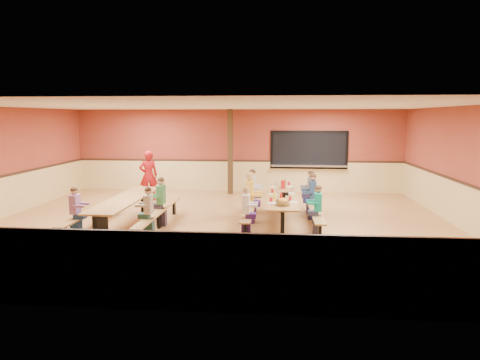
{
  "coord_description": "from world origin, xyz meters",
  "views": [
    {
      "loc": [
        1.44,
        -10.62,
        2.73
      ],
      "look_at": [
        0.52,
        0.01,
        1.15
      ],
      "focal_mm": 32.0,
      "sensor_mm": 36.0,
      "label": 1
    }
  ],
  "objects": [
    {
      "name": "structural_post",
      "position": [
        -0.2,
        4.4,
        1.5
      ],
      "size": [
        0.18,
        0.18,
        3.0
      ],
      "primitive_type": "cube",
      "color": "#332311",
      "rests_on": "ground"
    },
    {
      "name": "place_settings",
      "position": [
        1.58,
        0.2,
        0.8
      ],
      "size": [
        0.65,
        3.3,
        0.11
      ],
      "primitive_type": null,
      "color": "beige",
      "rests_on": "cafeteria_table_main"
    },
    {
      "name": "napkin_dispenser",
      "position": [
        1.61,
        -0.11,
        0.8
      ],
      "size": [
        0.1,
        0.14,
        0.13
      ],
      "primitive_type": "cube",
      "color": "black",
      "rests_on": "cafeteria_table_main"
    },
    {
      "name": "seated_child_grey_left",
      "position": [
        0.76,
        1.39,
        0.62
      ],
      "size": [
        0.38,
        0.31,
        1.24
      ],
      "primitive_type": null,
      "color": "silver",
      "rests_on": "ground"
    },
    {
      "name": "seated_child_teal_right",
      "position": [
        2.41,
        -0.74,
        0.57
      ],
      "size": [
        0.34,
        0.28,
        1.14
      ],
      "primitive_type": null,
      "color": "#109A82",
      "rests_on": "ground"
    },
    {
      "name": "punch_pitcher",
      "position": [
        1.64,
        1.29,
        0.85
      ],
      "size": [
        0.16,
        0.16,
        0.22
      ],
      "primitive_type": "cylinder",
      "color": "#AD1719",
      "rests_on": "cafeteria_table_main"
    },
    {
      "name": "kitchen_pass_through",
      "position": [
        2.6,
        4.96,
        1.49
      ],
      "size": [
        2.78,
        0.28,
        1.38
      ],
      "color": "black",
      "rests_on": "ground"
    },
    {
      "name": "seated_adult_yellow",
      "position": [
        0.76,
        0.22,
        0.65
      ],
      "size": [
        0.42,
        0.34,
        1.31
      ],
      "primitive_type": null,
      "color": "yellow",
      "rests_on": "ground"
    },
    {
      "name": "seated_child_green_sec",
      "position": [
        -1.44,
        -0.29,
        0.61
      ],
      "size": [
        0.37,
        0.31,
        1.22
      ],
      "primitive_type": null,
      "color": "#387843",
      "rests_on": "ground"
    },
    {
      "name": "table_paddle",
      "position": [
        1.67,
        0.26,
        0.88
      ],
      "size": [
        0.16,
        0.16,
        0.56
      ],
      "color": "black",
      "rests_on": "cafeteria_table_main"
    },
    {
      "name": "seated_child_char_right",
      "position": [
        2.41,
        1.44,
        0.61
      ],
      "size": [
        0.37,
        0.3,
        1.21
      ],
      "primitive_type": null,
      "color": "#555761",
      "rests_on": "ground"
    },
    {
      "name": "seated_child_purple_sec",
      "position": [
        -3.09,
        -1.51,
        0.58
      ],
      "size": [
        0.35,
        0.28,
        1.16
      ],
      "primitive_type": null,
      "color": "#96629C",
      "rests_on": "ground"
    },
    {
      "name": "cafeteria_table_second",
      "position": [
        -2.26,
        -0.53,
        0.53
      ],
      "size": [
        1.91,
        3.7,
        0.74
      ],
      "color": "#A87D42",
      "rests_on": "ground"
    },
    {
      "name": "cafeteria_table_main",
      "position": [
        1.58,
        0.2,
        0.53
      ],
      "size": [
        1.91,
        3.7,
        0.74
      ],
      "color": "#A87D42",
      "rests_on": "ground"
    },
    {
      "name": "condiment_mustard",
      "position": [
        1.39,
        -0.3,
        0.82
      ],
      "size": [
        0.06,
        0.06,
        0.17
      ],
      "primitive_type": "cylinder",
      "color": "yellow",
      "rests_on": "cafeteria_table_main"
    },
    {
      "name": "seated_child_tan_sec",
      "position": [
        -1.44,
        -1.35,
        0.57
      ],
      "size": [
        0.34,
        0.28,
        1.15
      ],
      "primitive_type": null,
      "color": "#B5A792",
      "rests_on": "ground"
    },
    {
      "name": "room_envelope",
      "position": [
        0.0,
        0.0,
        0.69
      ],
      "size": [
        12.04,
        10.04,
        3.02
      ],
      "color": "brown",
      "rests_on": "ground"
    },
    {
      "name": "standing_woman",
      "position": [
        -2.75,
        2.98,
        0.82
      ],
      "size": [
        0.7,
        0.59,
        1.64
      ],
      "primitive_type": "imported",
      "rotation": [
        0.0,
        0.0,
        3.54
      ],
      "color": "#A21215",
      "rests_on": "ground"
    },
    {
      "name": "ground",
      "position": [
        0.0,
        0.0,
        0.0
      ],
      "size": [
        12.0,
        12.0,
        0.0
      ],
      "primitive_type": "plane",
      "color": "#9C693B",
      "rests_on": "ground"
    },
    {
      "name": "chip_bowl",
      "position": [
        1.59,
        -1.08,
        0.81
      ],
      "size": [
        0.32,
        0.32,
        0.15
      ],
      "primitive_type": null,
      "color": "orange",
      "rests_on": "cafeteria_table_main"
    },
    {
      "name": "condiment_ketchup",
      "position": [
        1.56,
        -0.4,
        0.82
      ],
      "size": [
        0.06,
        0.06,
        0.17
      ],
      "primitive_type": "cylinder",
      "color": "#B2140F",
      "rests_on": "cafeteria_table_main"
    },
    {
      "name": "seated_child_navy_right",
      "position": [
        2.41,
        0.75,
        0.61
      ],
      "size": [
        0.38,
        0.31,
        1.22
      ],
      "primitive_type": null,
      "color": "#1D324E",
      "rests_on": "ground"
    },
    {
      "name": "seated_child_white_left",
      "position": [
        0.76,
        -1.13,
        0.58
      ],
      "size": [
        0.34,
        0.28,
        1.16
      ],
      "primitive_type": null,
      "color": "white",
      "rests_on": "ground"
    }
  ]
}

